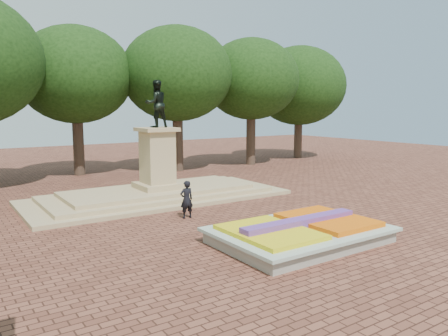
{
  "coord_description": "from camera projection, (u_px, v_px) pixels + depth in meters",
  "views": [
    {
      "loc": [
        -10.13,
        -13.43,
        5.0
      ],
      "look_at": [
        1.03,
        3.08,
        2.2
      ],
      "focal_mm": 35.0,
      "sensor_mm": 36.0,
      "label": 1
    }
  ],
  "objects": [
    {
      "name": "monument",
      "position": [
        158.0,
        183.0,
        23.78
      ],
      "size": [
        14.0,
        6.0,
        6.4
      ],
      "color": "tan",
      "rests_on": "ground"
    },
    {
      "name": "pedestrian",
      "position": [
        187.0,
        199.0,
        19.64
      ],
      "size": [
        0.65,
        0.44,
        1.72
      ],
      "primitive_type": "imported",
      "rotation": [
        0.0,
        0.0,
        3.09
      ],
      "color": "black",
      "rests_on": "ground"
    },
    {
      "name": "ground",
      "position": [
        246.0,
        234.0,
        17.33
      ],
      "size": [
        90.0,
        90.0,
        0.0
      ],
      "primitive_type": "plane",
      "color": "brown",
      "rests_on": "ground"
    },
    {
      "name": "flower_bed",
      "position": [
        300.0,
        232.0,
        16.21
      ],
      "size": [
        6.3,
        4.3,
        0.91
      ],
      "color": "gray",
      "rests_on": "ground"
    },
    {
      "name": "tree_row_back",
      "position": [
        126.0,
        84.0,
        32.47
      ],
      "size": [
        44.8,
        8.8,
        10.43
      ],
      "color": "#37251E",
      "rests_on": "ground"
    }
  ]
}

